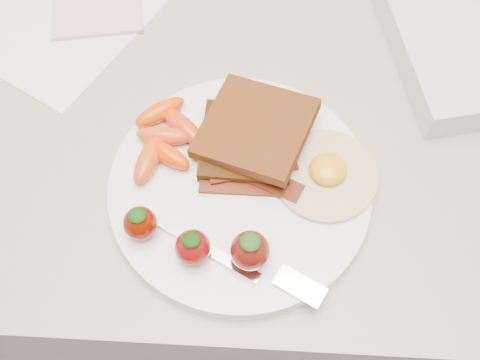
{
  "coord_description": "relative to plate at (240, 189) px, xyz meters",
  "views": [
    {
      "loc": [
        0.01,
        1.28,
        1.46
      ],
      "look_at": [
        -0.0,
        1.56,
        0.93
      ],
      "focal_mm": 45.0,
      "sensor_mm": 36.0,
      "label": 1
    }
  ],
  "objects": [
    {
      "name": "baby_carrots",
      "position": [
        -0.08,
        0.05,
        0.02
      ],
      "size": [
        0.09,
        0.12,
        0.02
      ],
      "color": "#CD4916",
      "rests_on": "plate"
    },
    {
      "name": "toast_lower",
      "position": [
        0.0,
        0.05,
        0.02
      ],
      "size": [
        0.1,
        0.1,
        0.01
      ],
      "primitive_type": "cube",
      "rotation": [
        0.0,
        0.0,
        -0.03
      ],
      "color": "black",
      "rests_on": "plate"
    },
    {
      "name": "bacon_strips",
      "position": [
        0.01,
        0.01,
        0.01
      ],
      "size": [
        0.11,
        0.06,
        0.01
      ],
      "color": "#400A03",
      "rests_on": "plate"
    },
    {
      "name": "fried_egg",
      "position": [
        0.09,
        0.01,
        0.01
      ],
      "size": [
        0.11,
        0.11,
        0.02
      ],
      "color": "silver",
      "rests_on": "plate"
    },
    {
      "name": "plate",
      "position": [
        0.0,
        0.0,
        0.0
      ],
      "size": [
        0.27,
        0.27,
        0.02
      ],
      "primitive_type": "cylinder",
      "color": "white",
      "rests_on": "counter"
    },
    {
      "name": "paper_sheet",
      "position": [
        -0.22,
        0.24,
        -0.01
      ],
      "size": [
        0.29,
        0.32,
        0.0
      ],
      "primitive_type": "cube",
      "rotation": [
        0.0,
        0.0,
        -0.52
      ],
      "color": "white",
      "rests_on": "counter"
    },
    {
      "name": "strawberries",
      "position": [
        -0.03,
        -0.07,
        0.03
      ],
      "size": [
        0.14,
        0.06,
        0.05
      ],
      "color": "#610D00",
      "rests_on": "plate"
    },
    {
      "name": "counter",
      "position": [
        0.0,
        0.14,
        -0.46
      ],
      "size": [
        2.0,
        0.6,
        0.9
      ],
      "primitive_type": "cube",
      "color": "gray",
      "rests_on": "ground"
    },
    {
      "name": "fork",
      "position": [
        0.01,
        -0.09,
        0.01
      ],
      "size": [
        0.17,
        0.09,
        0.0
      ],
      "color": "silver",
      "rests_on": "plate"
    },
    {
      "name": "toast_upper",
      "position": [
        0.01,
        0.06,
        0.03
      ],
      "size": [
        0.14,
        0.14,
        0.02
      ],
      "primitive_type": "cube",
      "rotation": [
        0.0,
        -0.1,
        -0.35
      ],
      "color": "#40240F",
      "rests_on": "toast_lower"
    }
  ]
}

